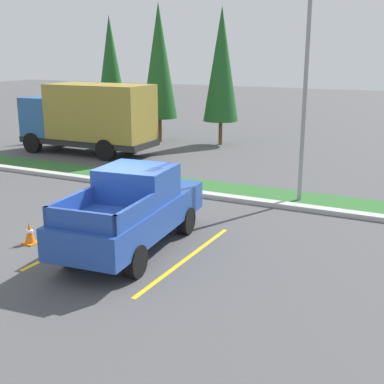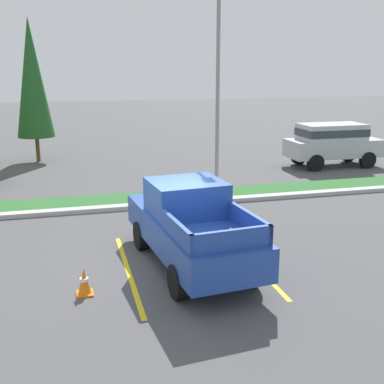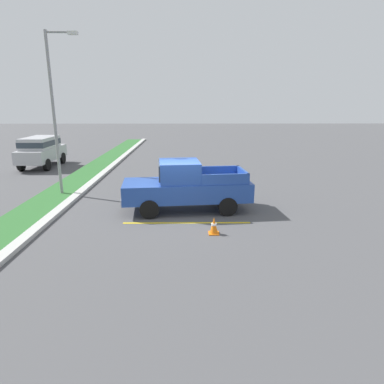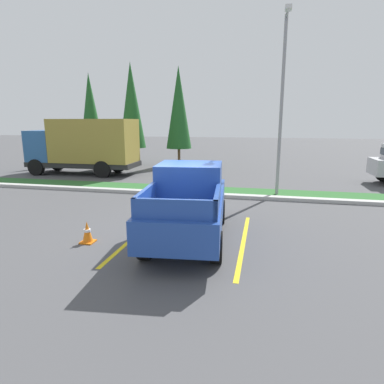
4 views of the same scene
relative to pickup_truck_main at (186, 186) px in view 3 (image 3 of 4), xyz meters
name	(u,v)px [view 3 (image 3 of 4)]	position (x,y,z in m)	size (l,w,h in m)	color
ground_plane	(179,215)	(-0.64, 0.26, -1.04)	(120.00, 120.00, 0.00)	#4C4C4F
parking_line_near	(187,223)	(-1.54, -0.05, -1.04)	(0.12, 4.80, 0.01)	yellow
parking_line_far	(187,200)	(1.56, -0.05, -1.04)	(0.12, 4.80, 0.01)	yellow
curb_strip	(55,214)	(-0.64, 5.26, -0.97)	(56.00, 0.40, 0.15)	#B2B2AD
grass_median	(27,215)	(-0.64, 6.36, -1.01)	(56.00, 1.80, 0.06)	#2D662D
pickup_truck_main	(186,186)	(0.00, 0.00, 0.00)	(2.42, 5.39, 2.10)	black
suv_distant	(41,149)	(9.83, 10.12, 0.20)	(4.60, 1.97, 2.10)	black
street_light	(56,104)	(2.63, 6.02, 3.26)	(0.24, 1.49, 7.49)	gray
traffic_cone	(214,226)	(-2.62, -1.00, -0.75)	(0.36, 0.36, 0.60)	orange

